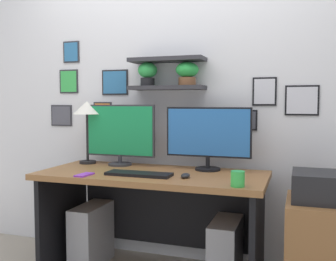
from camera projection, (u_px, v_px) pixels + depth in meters
back_wall_assembly at (172, 87)px, 3.05m from camera, size 4.40×0.24×2.70m
desk at (155, 201)px, 2.75m from camera, size 1.56×0.68×0.75m
monitor_left at (120, 133)px, 2.98m from camera, size 0.56×0.18×0.46m
monitor_right at (208, 135)px, 2.76m from camera, size 0.61×0.18×0.45m
keyboard at (139, 174)px, 2.57m from camera, size 0.44×0.14×0.02m
computer_mouse at (185, 176)px, 2.48m from camera, size 0.06×0.09×0.03m
desk_lamp at (87, 112)px, 3.06m from camera, size 0.22×0.22×0.49m
cell_phone at (84, 175)px, 2.57m from camera, size 0.08×0.14×0.01m
coffee_mug at (238, 179)px, 2.23m from camera, size 0.08×0.08×0.09m
drawer_cabinet at (324, 254)px, 2.33m from camera, size 0.44×0.50×0.65m
printer at (326, 187)px, 2.31m from camera, size 0.38×0.34×0.17m
computer_tower_left at (92, 235)px, 2.95m from camera, size 0.18×0.40×0.46m
computer_tower_right at (226, 253)px, 2.61m from camera, size 0.18×0.40×0.44m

